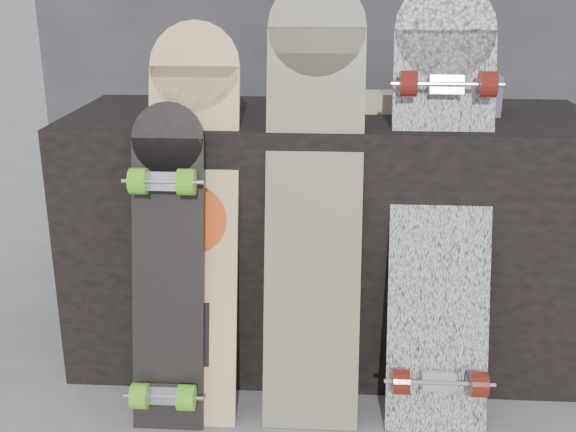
# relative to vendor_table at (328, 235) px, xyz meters

# --- Properties ---
(vendor_table) EXTENTS (1.60, 0.60, 0.80)m
(vendor_table) POSITION_rel_vendor_table_xyz_m (0.00, 0.00, 0.00)
(vendor_table) COLOR black
(vendor_table) RESTS_ON ground
(booth) EXTENTS (2.40, 0.22, 2.20)m
(booth) POSITION_rel_vendor_table_xyz_m (0.00, 0.85, 0.70)
(booth) COLOR #2F3034
(booth) RESTS_ON ground
(merch_box_purple) EXTENTS (0.18, 0.12, 0.10)m
(merch_box_purple) POSITION_rel_vendor_table_xyz_m (-0.40, 0.06, 0.45)
(merch_box_purple) COLOR #473C7C
(merch_box_purple) RESTS_ON vendor_table
(merch_box_small) EXTENTS (0.14, 0.14, 0.12)m
(merch_box_small) POSITION_rel_vendor_table_xyz_m (0.44, 0.03, 0.46)
(merch_box_small) COLOR #473C7C
(merch_box_small) RESTS_ON vendor_table
(merch_box_flat) EXTENTS (0.22, 0.10, 0.06)m
(merch_box_flat) POSITION_rel_vendor_table_xyz_m (0.19, 0.04, 0.43)
(merch_box_flat) COLOR #D1B78C
(merch_box_flat) RESTS_ON vendor_table
(longboard_geisha) EXTENTS (0.25, 0.32, 1.09)m
(longboard_geisha) POSITION_rel_vendor_table_xyz_m (-0.37, -0.33, 0.18)
(longboard_geisha) COLOR beige
(longboard_geisha) RESTS_ON ground
(longboard_celtic) EXTENTS (0.27, 0.32, 1.20)m
(longboard_celtic) POSITION_rel_vendor_table_xyz_m (-0.04, -0.32, 0.24)
(longboard_celtic) COLOR beige
(longboard_celtic) RESTS_ON ground
(longboard_cascadia) EXTENTS (0.28, 0.42, 1.20)m
(longboard_cascadia) POSITION_rel_vendor_table_xyz_m (0.31, -0.29, 0.22)
(longboard_cascadia) COLOR white
(longboard_cascadia) RESTS_ON ground
(skateboard_dark) EXTENTS (0.20, 0.28, 0.89)m
(skateboard_dark) POSITION_rel_vendor_table_xyz_m (-0.43, -0.42, 0.05)
(skateboard_dark) COLOR black
(skateboard_dark) RESTS_ON ground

